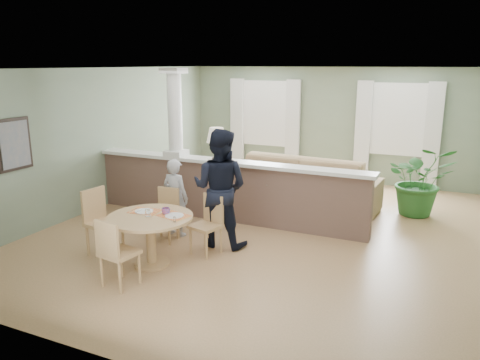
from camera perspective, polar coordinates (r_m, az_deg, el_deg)
The scene contains 12 objects.
ground at distance 8.08m, azimuth 3.27°, elevation -6.08°, with size 8.00×8.00×0.00m, color tan.
room_shell at distance 8.24m, azimuth 4.85°, elevation 7.26°, with size 7.02×8.02×2.71m.
pony_wall at distance 8.43m, azimuth -2.42°, elevation -0.19°, with size 5.32×0.38×2.70m.
sofa at distance 9.25m, azimuth 6.59°, elevation -0.50°, with size 3.22×1.26×0.94m, color #957651.
houseplant at distance 9.31m, azimuth 21.10°, elevation -0.03°, with size 1.20×1.04×1.33m, color #286227.
dining_table at distance 6.67m, azimuth -10.79°, elevation -5.53°, with size 1.19×1.19×0.81m.
chair_far_boy at distance 7.60m, azimuth -8.99°, elevation -3.84°, with size 0.42×0.42×0.84m.
chair_far_man at distance 7.02m, azimuth -3.83°, elevation -5.06°, with size 0.48×0.48×0.88m.
chair_near at distance 6.12m, azimuth -15.00°, elevation -8.29°, with size 0.47×0.47×0.91m.
chair_side at distance 7.25m, azimuth -16.66°, elevation -4.51°, with size 0.50×0.50×0.99m.
child_person at distance 7.72m, azimuth -7.86°, elevation -2.13°, with size 0.47×0.31×1.29m, color #A2A1A6.
man_person at distance 7.17m, azimuth -2.46°, elevation -1.00°, with size 0.89×0.70×1.84m, color black.
Camera 1 is at (2.73, -7.08, 2.78)m, focal length 35.00 mm.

